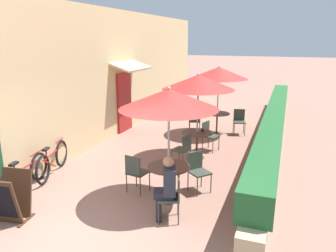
% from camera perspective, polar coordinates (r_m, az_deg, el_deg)
% --- Properties ---
extents(ground_plane, '(120.00, 120.00, 0.00)m').
position_cam_1_polar(ground_plane, '(5.93, -15.99, -19.09)').
color(ground_plane, '#936B5B').
extents(cafe_facade_wall, '(0.98, 14.23, 4.20)m').
position_cam_1_polar(cafe_facade_wall, '(12.27, -7.16, 9.43)').
color(cafe_facade_wall, '#D6B784').
rests_on(cafe_facade_wall, ground_plane).
extents(planter_hedge, '(0.60, 13.23, 1.01)m').
position_cam_1_polar(planter_hedge, '(11.23, 17.99, 0.21)').
color(planter_hedge, tan).
rests_on(planter_hedge, ground_plane).
extents(patio_table_near, '(0.87, 0.87, 0.75)m').
position_cam_1_polar(patio_table_near, '(6.77, 0.12, -8.42)').
color(patio_table_near, brown).
rests_on(patio_table_near, ground_plane).
extents(patio_umbrella_near, '(1.96, 1.96, 2.38)m').
position_cam_1_polar(patio_umbrella_near, '(6.32, 0.13, 4.72)').
color(patio_umbrella_near, '#B7B7BC').
rests_on(patio_umbrella_near, ground_plane).
extents(cafe_chair_near_left, '(0.51, 0.51, 0.87)m').
position_cam_1_polar(cafe_chair_near_left, '(6.10, 0.82, -11.79)').
color(cafe_chair_near_left, '#384238').
rests_on(cafe_chair_near_left, ground_plane).
extents(seated_patron_near_left, '(0.48, 0.44, 1.25)m').
position_cam_1_polar(seated_patron_near_left, '(6.02, -0.25, -10.35)').
color(seated_patron_near_left, '#23232D').
rests_on(seated_patron_near_left, ground_plane).
extents(cafe_chair_near_right, '(0.56, 0.56, 0.87)m').
position_cam_1_polar(cafe_chair_near_right, '(7.24, 5.19, -7.37)').
color(cafe_chair_near_right, '#384238').
rests_on(cafe_chair_near_right, ground_plane).
extents(cafe_chair_near_back, '(0.46, 0.46, 0.87)m').
position_cam_1_polar(cafe_chair_near_back, '(7.13, -5.63, -7.74)').
color(cafe_chair_near_back, '#384238').
rests_on(cafe_chair_near_back, ground_plane).
extents(patio_table_mid, '(0.87, 0.87, 0.75)m').
position_cam_1_polar(patio_table_mid, '(9.15, 5.06, -2.15)').
color(patio_table_mid, brown).
rests_on(patio_table_mid, ground_plane).
extents(patio_umbrella_mid, '(1.96, 1.96, 2.38)m').
position_cam_1_polar(patio_umbrella_mid, '(8.82, 5.30, 7.61)').
color(patio_umbrella_mid, '#B7B7BC').
rests_on(patio_umbrella_mid, ground_plane).
extents(cafe_chair_mid_left, '(0.50, 0.50, 0.87)m').
position_cam_1_polar(cafe_chair_mid_left, '(8.51, 2.68, -3.83)').
color(cafe_chair_mid_left, '#384238').
rests_on(cafe_chair_mid_left, ground_plane).
extents(cafe_chair_mid_right, '(0.50, 0.50, 0.87)m').
position_cam_1_polar(cafe_chair_mid_right, '(9.84, 7.11, -1.31)').
color(cafe_chair_mid_right, '#384238').
rests_on(cafe_chair_mid_right, ground_plane).
extents(coffee_cup_mid, '(0.07, 0.07, 0.09)m').
position_cam_1_polar(coffee_cup_mid, '(9.16, 6.01, -0.71)').
color(coffee_cup_mid, '#232328').
rests_on(coffee_cup_mid, patio_table_mid).
extents(patio_table_far, '(0.87, 0.87, 0.75)m').
position_cam_1_polar(patio_table_far, '(11.55, 8.53, 1.38)').
color(patio_table_far, brown).
rests_on(patio_table_far, ground_plane).
extents(patio_umbrella_far, '(1.96, 1.96, 2.38)m').
position_cam_1_polar(patio_umbrella_far, '(11.29, 8.84, 9.12)').
color(patio_umbrella_far, '#B7B7BC').
rests_on(patio_umbrella_far, ground_plane).
extents(cafe_chair_far_left, '(0.49, 0.49, 0.87)m').
position_cam_1_polar(cafe_chair_far_left, '(11.70, 12.30, 1.09)').
color(cafe_chair_far_left, '#384238').
rests_on(cafe_chair_far_left, ground_plane).
extents(cafe_chair_far_right, '(0.49, 0.49, 0.87)m').
position_cam_1_polar(cafe_chair_far_right, '(11.48, 4.67, 1.14)').
color(cafe_chair_far_right, '#384238').
rests_on(cafe_chair_far_right, ground_plane).
extents(bicycle_leaning, '(0.36, 1.77, 0.77)m').
position_cam_1_polar(bicycle_leaning, '(7.93, -23.73, -7.88)').
color(bicycle_leaning, black).
rests_on(bicycle_leaning, ground_plane).
extents(bicycle_second, '(0.57, 1.75, 0.79)m').
position_cam_1_polar(bicycle_second, '(8.56, -19.46, -5.69)').
color(bicycle_second, black).
rests_on(bicycle_second, ground_plane).
extents(menu_board, '(0.71, 0.72, 0.91)m').
position_cam_1_polar(menu_board, '(6.79, -25.88, -11.12)').
color(menu_board, '#422819').
rests_on(menu_board, ground_plane).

